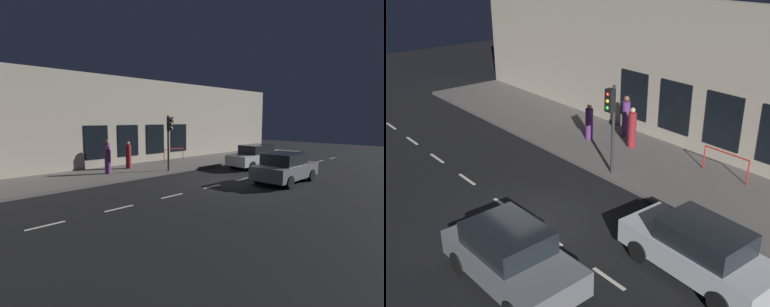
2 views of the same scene
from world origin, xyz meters
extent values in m
plane|color=black|center=(0.00, 0.00, 0.00)|extent=(60.00, 60.00, 0.00)
cube|color=#5B5654|center=(6.25, 0.00, 0.07)|extent=(4.50, 32.00, 0.15)
cube|color=#B2A893|center=(8.80, 0.00, 3.16)|extent=(0.60, 32.00, 6.31)
cube|color=black|center=(8.47, -1.20, 1.86)|extent=(0.04, 1.64, 2.22)
cube|color=black|center=(8.47, 1.20, 1.86)|extent=(0.04, 1.64, 2.22)
cube|color=black|center=(8.47, 3.59, 1.86)|extent=(0.04, 1.64, 2.22)
cube|color=beige|center=(0.00, -3.60, 0.00)|extent=(0.12, 1.20, 0.01)
cube|color=beige|center=(0.00, -1.00, 0.00)|extent=(0.12, 1.20, 0.01)
cube|color=beige|center=(0.00, 1.60, 0.00)|extent=(0.12, 1.20, 0.01)
cube|color=beige|center=(0.00, 4.20, 0.00)|extent=(0.12, 1.20, 0.01)
cube|color=beige|center=(0.00, 6.80, 0.00)|extent=(0.12, 1.20, 0.01)
cube|color=beige|center=(0.00, 9.40, 0.00)|extent=(0.12, 1.20, 0.01)
cube|color=beige|center=(0.00, 12.00, 0.00)|extent=(0.12, 1.20, 0.01)
cylinder|color=#2D2D30|center=(4.40, 0.82, 1.87)|extent=(0.12, 0.12, 3.45)
cube|color=black|center=(4.21, 0.82, 3.08)|extent=(0.26, 0.32, 0.84)
sphere|color=red|center=(4.07, 0.82, 3.33)|extent=(0.15, 0.15, 0.15)
sphere|color=gold|center=(4.07, 0.82, 3.08)|extent=(0.15, 0.15, 0.15)
sphere|color=green|center=(4.07, 0.82, 2.83)|extent=(0.15, 0.15, 0.15)
cube|color=#B7B7BC|center=(1.92, -4.95, 0.63)|extent=(1.87, 4.39, 0.70)
cube|color=black|center=(1.92, -5.12, 1.28)|extent=(1.58, 2.31, 0.60)
cylinder|color=black|center=(1.19, -3.58, 0.32)|extent=(0.25, 0.65, 0.64)
cylinder|color=black|center=(2.77, -3.64, 0.32)|extent=(0.25, 0.65, 0.64)
cylinder|color=black|center=(1.08, -6.26, 0.32)|extent=(0.25, 0.65, 0.64)
cylinder|color=black|center=(2.66, -6.32, 0.32)|extent=(0.25, 0.65, 0.64)
cube|color=slate|center=(-1.98, -2.05, 0.63)|extent=(1.99, 4.15, 0.70)
cube|color=black|center=(-1.98, -1.88, 1.28)|extent=(1.71, 2.18, 0.60)
cylinder|color=black|center=(-1.06, -3.30, 0.32)|extent=(0.24, 0.65, 0.64)
cylinder|color=black|center=(-1.12, -0.75, 0.32)|extent=(0.24, 0.65, 0.64)
cylinder|color=black|center=(-2.89, -0.79, 0.32)|extent=(0.24, 0.65, 0.64)
cylinder|color=#5B2D70|center=(6.11, 4.05, 0.86)|extent=(0.49, 0.49, 1.43)
sphere|color=tan|center=(6.11, 4.05, 1.68)|extent=(0.21, 0.21, 0.21)
cube|color=tan|center=(6.18, 3.98, 1.68)|extent=(0.07, 0.07, 0.06)
cylinder|color=#5B2D70|center=(7.65, 3.28, 0.97)|extent=(0.42, 0.42, 1.64)
sphere|color=brown|center=(7.65, 3.28, 1.92)|extent=(0.26, 0.26, 0.26)
cube|color=brown|center=(7.68, 3.16, 1.92)|extent=(0.08, 0.06, 0.07)
cylinder|color=maroon|center=(6.90, 2.17, 0.92)|extent=(0.50, 0.50, 1.55)
sphere|color=tan|center=(6.90, 2.17, 1.81)|extent=(0.23, 0.23, 0.23)
cube|color=tan|center=(6.98, 2.24, 1.81)|extent=(0.07, 0.07, 0.06)
cylinder|color=red|center=(7.42, -3.11, 0.62)|extent=(0.05, 0.05, 0.95)
cylinder|color=red|center=(7.42, -1.22, 0.62)|extent=(0.05, 0.05, 0.95)
cylinder|color=red|center=(7.42, -2.16, 1.10)|extent=(0.05, 1.90, 0.05)
camera|label=1|loc=(-9.56, 12.13, 3.33)|focal=27.01mm
camera|label=2|loc=(-7.25, -10.84, 8.03)|focal=44.20mm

